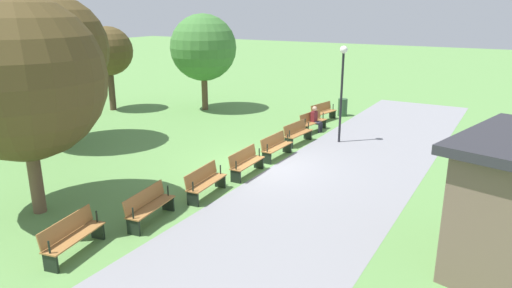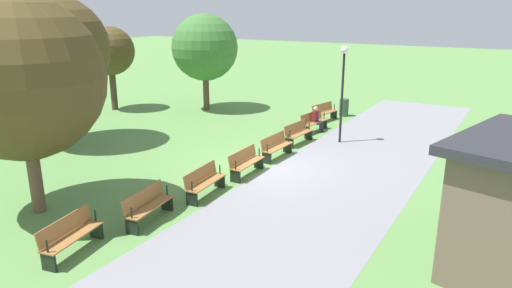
{
  "view_description": "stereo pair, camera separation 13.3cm",
  "coord_description": "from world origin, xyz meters",
  "px_view_note": "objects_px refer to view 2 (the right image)",
  "views": [
    {
      "loc": [
        13.94,
        7.75,
        5.57
      ],
      "look_at": [
        0.0,
        -0.32,
        0.8
      ],
      "focal_mm": 32.27,
      "sensor_mm": 36.0,
      "label": 1
    },
    {
      "loc": [
        13.87,
        7.86,
        5.57
      ],
      "look_at": [
        0.0,
        -0.32,
        0.8
      ],
      "focal_mm": 32.27,
      "sensor_mm": 36.0,
      "label": 2
    }
  ],
  "objects_px": {
    "bench_2": "(298,133)",
    "lamp_post": "(343,76)",
    "person_seated": "(317,118)",
    "tree_1": "(205,48)",
    "bench_0": "(324,112)",
    "bench_5": "(204,181)",
    "tree_0": "(21,78)",
    "bench_4": "(246,162)",
    "trash_bin": "(344,107)",
    "bench_1": "(314,121)",
    "tree_4": "(56,49)",
    "tree_2": "(110,51)",
    "bench_3": "(276,146)",
    "bench_7": "(71,235)",
    "bench_6": "(148,205)"
  },
  "relations": [
    {
      "from": "bench_3",
      "to": "person_seated",
      "type": "xyz_separation_m",
      "value": [
        -4.43,
        -0.23,
        0.16
      ]
    },
    {
      "from": "bench_2",
      "to": "bench_5",
      "type": "relative_size",
      "value": 1.0
    },
    {
      "from": "bench_7",
      "to": "lamp_post",
      "type": "height_order",
      "value": "lamp_post"
    },
    {
      "from": "bench_1",
      "to": "person_seated",
      "type": "relative_size",
      "value": 1.49
    },
    {
      "from": "bench_4",
      "to": "tree_4",
      "type": "height_order",
      "value": "tree_4"
    },
    {
      "from": "bench_3",
      "to": "person_seated",
      "type": "height_order",
      "value": "person_seated"
    },
    {
      "from": "bench_0",
      "to": "lamp_post",
      "type": "distance_m",
      "value": 4.57
    },
    {
      "from": "lamp_post",
      "to": "tree_4",
      "type": "bearing_deg",
      "value": -58.11
    },
    {
      "from": "bench_2",
      "to": "bench_3",
      "type": "xyz_separation_m",
      "value": [
        2.21,
        0.12,
        0.0
      ]
    },
    {
      "from": "person_seated",
      "to": "tree_1",
      "type": "bearing_deg",
      "value": -92.52
    },
    {
      "from": "person_seated",
      "to": "tree_0",
      "type": "distance_m",
      "value": 12.99
    },
    {
      "from": "bench_0",
      "to": "person_seated",
      "type": "bearing_deg",
      "value": 24.5
    },
    {
      "from": "tree_1",
      "to": "bench_5",
      "type": "bearing_deg",
      "value": 36.15
    },
    {
      "from": "tree_0",
      "to": "tree_2",
      "type": "height_order",
      "value": "tree_0"
    },
    {
      "from": "person_seated",
      "to": "lamp_post",
      "type": "xyz_separation_m",
      "value": [
        1.12,
        1.58,
        2.21
      ]
    },
    {
      "from": "tree_1",
      "to": "tree_2",
      "type": "bearing_deg",
      "value": -59.09
    },
    {
      "from": "bench_7",
      "to": "trash_bin",
      "type": "height_order",
      "value": "trash_bin"
    },
    {
      "from": "bench_5",
      "to": "bench_3",
      "type": "bearing_deg",
      "value": 173.6
    },
    {
      "from": "bench_2",
      "to": "bench_7",
      "type": "distance_m",
      "value": 11.06
    },
    {
      "from": "bench_0",
      "to": "tree_0",
      "type": "xyz_separation_m",
      "value": [
        14.34,
        -2.78,
        3.32
      ]
    },
    {
      "from": "bench_1",
      "to": "bench_5",
      "type": "bearing_deg",
      "value": 9.61
    },
    {
      "from": "bench_7",
      "to": "person_seated",
      "type": "height_order",
      "value": "person_seated"
    },
    {
      "from": "person_seated",
      "to": "bench_2",
      "type": "bearing_deg",
      "value": 10.63
    },
    {
      "from": "bench_7",
      "to": "trash_bin",
      "type": "bearing_deg",
      "value": 167.15
    },
    {
      "from": "bench_7",
      "to": "tree_0",
      "type": "xyz_separation_m",
      "value": [
        -1.09,
        -2.78,
        3.32
      ]
    },
    {
      "from": "bench_1",
      "to": "bench_5",
      "type": "height_order",
      "value": "same"
    },
    {
      "from": "bench_5",
      "to": "tree_0",
      "type": "relative_size",
      "value": 0.3
    },
    {
      "from": "bench_1",
      "to": "tree_2",
      "type": "height_order",
      "value": "tree_2"
    },
    {
      "from": "bench_1",
      "to": "tree_0",
      "type": "xyz_separation_m",
      "value": [
        12.15,
        -3.15,
        3.32
      ]
    },
    {
      "from": "bench_2",
      "to": "tree_4",
      "type": "xyz_separation_m",
      "value": [
        5.08,
        -8.44,
        3.53
      ]
    },
    {
      "from": "bench_6",
      "to": "tree_2",
      "type": "distance_m",
      "value": 15.5
    },
    {
      "from": "bench_0",
      "to": "tree_2",
      "type": "bearing_deg",
      "value": -61.66
    },
    {
      "from": "bench_4",
      "to": "tree_4",
      "type": "xyz_separation_m",
      "value": [
        0.65,
        -8.57,
        3.53
      ]
    },
    {
      "from": "bench_0",
      "to": "trash_bin",
      "type": "bearing_deg",
      "value": 174.07
    },
    {
      "from": "bench_4",
      "to": "tree_0",
      "type": "xyz_separation_m",
      "value": [
        5.52,
        -3.52,
        3.32
      ]
    },
    {
      "from": "person_seated",
      "to": "tree_1",
      "type": "relative_size",
      "value": 0.23
    },
    {
      "from": "bench_4",
      "to": "tree_4",
      "type": "relative_size",
      "value": 0.29
    },
    {
      "from": "bench_4",
      "to": "tree_1",
      "type": "bearing_deg",
      "value": -138.14
    },
    {
      "from": "tree_4",
      "to": "trash_bin",
      "type": "height_order",
      "value": "tree_4"
    },
    {
      "from": "trash_bin",
      "to": "lamp_post",
      "type": "bearing_deg",
      "value": 18.3
    },
    {
      "from": "bench_2",
      "to": "tree_0",
      "type": "xyz_separation_m",
      "value": [
        9.95,
        -3.39,
        3.32
      ]
    },
    {
      "from": "bench_5",
      "to": "tree_1",
      "type": "bearing_deg",
      "value": -148.66
    },
    {
      "from": "tree_4",
      "to": "lamp_post",
      "type": "height_order",
      "value": "tree_4"
    },
    {
      "from": "tree_0",
      "to": "bench_2",
      "type": "bearing_deg",
      "value": 161.17
    },
    {
      "from": "bench_3",
      "to": "trash_bin",
      "type": "relative_size",
      "value": 1.88
    },
    {
      "from": "bench_1",
      "to": "bench_2",
      "type": "relative_size",
      "value": 1.01
    },
    {
      "from": "bench_2",
      "to": "lamp_post",
      "type": "distance_m",
      "value": 3.0
    },
    {
      "from": "bench_4",
      "to": "trash_bin",
      "type": "height_order",
      "value": "trash_bin"
    },
    {
      "from": "bench_3",
      "to": "bench_5",
      "type": "xyz_separation_m",
      "value": [
        4.43,
        -0.12,
        0.0
      ]
    },
    {
      "from": "tree_0",
      "to": "bench_3",
      "type": "bearing_deg",
      "value": 155.55
    }
  ]
}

